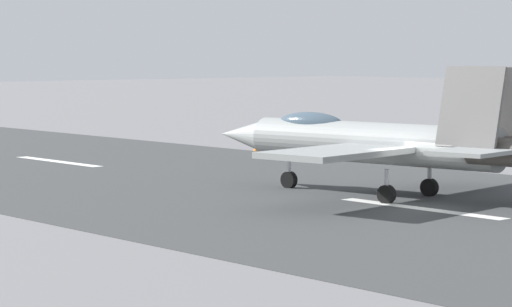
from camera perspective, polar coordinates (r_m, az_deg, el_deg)
name	(u,v)px	position (r m, az deg, el deg)	size (l,w,h in m)	color
ground_plane	(412,208)	(45.53, 7.76, -2.69)	(400.00, 400.00, 0.00)	slate
runway_strip	(413,208)	(45.52, 7.78, -2.68)	(240.00, 26.00, 0.02)	#393B3C
fighter_jet	(376,141)	(48.68, 5.97, 0.61)	(16.49, 14.31, 5.55)	gray
crew_person	(273,145)	(65.91, 0.86, 0.44)	(0.48, 0.60, 1.69)	#1E2338
marker_cone_mid	(425,162)	(62.19, 8.37, -0.41)	(0.44, 0.44, 0.55)	orange
marker_cone_far	(257,147)	(71.62, 0.04, 0.34)	(0.44, 0.44, 0.55)	orange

